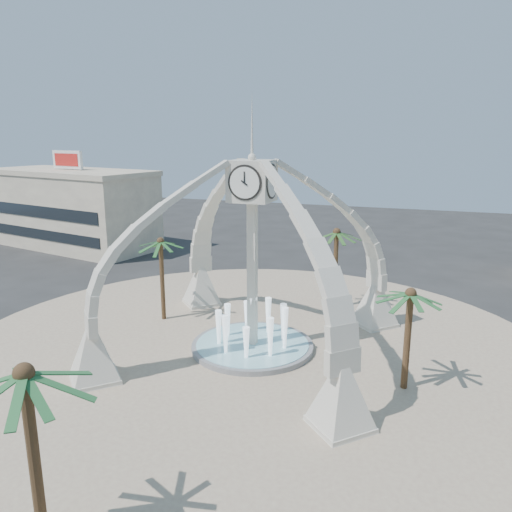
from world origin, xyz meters
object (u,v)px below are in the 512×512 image
(fountain, at_px, (252,345))
(palm_south, at_px, (24,376))
(palm_west, at_px, (160,243))
(palm_north, at_px, (337,233))
(clock_tower, at_px, (252,254))
(palm_east, at_px, (411,295))

(fountain, distance_m, palm_south, 18.65)
(palm_west, distance_m, palm_north, 13.71)
(fountain, relative_size, palm_south, 1.10)
(clock_tower, distance_m, palm_north, 10.51)
(palm_east, xyz_separation_m, palm_west, (-18.01, 4.97, 0.54))
(palm_west, xyz_separation_m, palm_north, (11.77, 7.01, 0.18))
(palm_east, height_order, palm_north, palm_north)
(fountain, bearing_deg, palm_south, -94.16)
(fountain, distance_m, palm_east, 11.23)
(palm_west, relative_size, palm_south, 0.93)
(clock_tower, distance_m, palm_east, 10.01)
(clock_tower, xyz_separation_m, palm_east, (9.74, -2.08, -1.01))
(fountain, bearing_deg, clock_tower, -90.00)
(palm_west, relative_size, palm_north, 0.96)
(palm_east, relative_size, palm_south, 0.86)
(palm_east, bearing_deg, palm_west, 164.58)
(fountain, height_order, palm_west, palm_west)
(fountain, distance_m, palm_west, 10.47)
(palm_west, bearing_deg, clock_tower, -19.25)
(fountain, relative_size, palm_west, 1.18)
(palm_west, height_order, palm_south, palm_south)
(clock_tower, bearing_deg, palm_west, 160.75)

